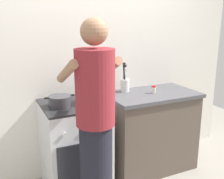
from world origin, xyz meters
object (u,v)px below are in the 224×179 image
Objects in this scene: pot at (60,101)px; mixing_bowl at (88,98)px; stove_range at (75,146)px; utensil_crock at (125,83)px; person at (95,129)px; spice_bottle at (154,90)px.

pot reaches higher than mixing_bowl.
pot is at bearing -161.77° from stove_range.
pot is at bearing -179.50° from mixing_bowl.
mixing_bowl is 0.56m from utensil_crock.
person is at bearing -75.58° from pot.
mixing_bowl is 0.77m from spice_bottle.
person is (-0.91, -0.56, -0.08)m from spice_bottle.
stove_range is 0.52m from mixing_bowl.
utensil_crock reaches higher than spice_bottle.
spice_bottle is at bearing -1.28° from stove_range.
person is (-0.00, -0.58, 0.41)m from stove_range.
spice_bottle is (0.91, -0.02, 0.49)m from stove_range.
person reaches higher than stove_range.
utensil_crock is (0.51, 0.22, 0.05)m from mixing_bowl.
mixing_bowl is 0.76× the size of utensil_crock.
person is (-0.14, -0.54, -0.09)m from mixing_bowl.
utensil_crock is 3.90× the size of spice_bottle.
utensil_crock reaches higher than mixing_bowl.
stove_range is 0.53× the size of person.
pot is at bearing -164.17° from utensil_crock.
mixing_bowl and spice_bottle have the same top height.
utensil_crock is (0.65, 0.18, 0.55)m from stove_range.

